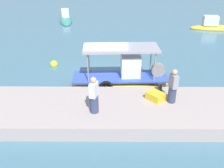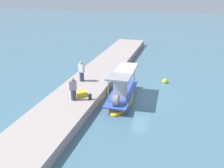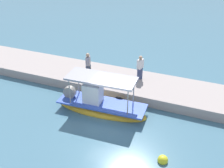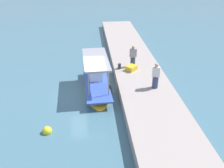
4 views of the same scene
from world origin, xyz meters
TOP-DOWN VIEW (x-y plane):
  - ground_plane at (0.00, 0.00)m, footprint 120.00×120.00m
  - dock_quay at (0.00, -4.00)m, footprint 36.00×3.66m
  - main_fishing_boat at (0.99, -0.70)m, footprint 5.85×1.96m
  - fisherman_near_bollard at (3.27, -3.68)m, footprint 0.46×0.53m
  - fisherman_by_crate at (-0.38, -4.57)m, footprint 0.49×0.55m
  - mooring_bollard at (2.88, -2.57)m, footprint 0.24×0.24m
  - cargo_crate at (2.53, -3.46)m, footprint 1.00×1.01m
  - marker_buoy at (-3.67, 2.17)m, footprint 0.52×0.52m

SIDE VIEW (x-z plane):
  - ground_plane at x=0.00m, z-range 0.00..0.00m
  - marker_buoy at x=-3.67m, z-range -0.16..0.36m
  - dock_quay at x=0.00m, z-range 0.00..0.67m
  - main_fishing_boat at x=0.99m, z-range -0.94..1.80m
  - cargo_crate at x=2.53m, z-range 0.67..1.03m
  - mooring_bollard at x=2.88m, z-range 0.67..1.08m
  - fisherman_near_bollard at x=3.27m, z-range 0.59..2.30m
  - fisherman_by_crate at x=-0.38m, z-range 0.59..2.33m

